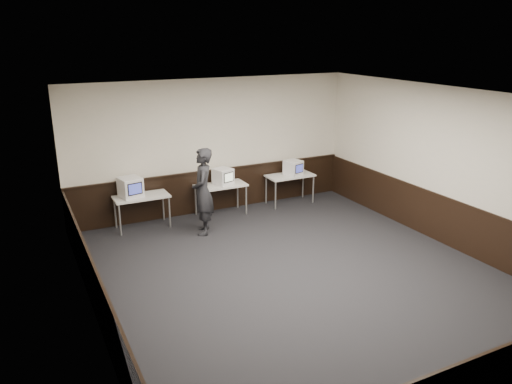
% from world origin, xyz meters
% --- Properties ---
extents(floor, '(8.00, 8.00, 0.00)m').
position_xyz_m(floor, '(0.00, 0.00, 0.00)').
color(floor, black).
rests_on(floor, ground).
extents(ceiling, '(8.00, 8.00, 0.00)m').
position_xyz_m(ceiling, '(0.00, 0.00, 3.20)').
color(ceiling, white).
rests_on(ceiling, back_wall).
extents(back_wall, '(7.00, 0.00, 7.00)m').
position_xyz_m(back_wall, '(0.00, 4.00, 1.60)').
color(back_wall, silver).
rests_on(back_wall, ground).
extents(front_wall, '(7.00, 0.00, 7.00)m').
position_xyz_m(front_wall, '(0.00, -4.00, 1.60)').
color(front_wall, silver).
rests_on(front_wall, ground).
extents(left_wall, '(0.00, 8.00, 8.00)m').
position_xyz_m(left_wall, '(-3.50, 0.00, 1.60)').
color(left_wall, silver).
rests_on(left_wall, ground).
extents(right_wall, '(0.00, 8.00, 8.00)m').
position_xyz_m(right_wall, '(3.50, 0.00, 1.60)').
color(right_wall, silver).
rests_on(right_wall, ground).
extents(wainscot_back, '(6.98, 0.04, 1.00)m').
position_xyz_m(wainscot_back, '(0.00, 3.98, 0.50)').
color(wainscot_back, black).
rests_on(wainscot_back, back_wall).
extents(wainscot_left, '(0.04, 7.98, 1.00)m').
position_xyz_m(wainscot_left, '(-3.48, 0.00, 0.50)').
color(wainscot_left, black).
rests_on(wainscot_left, left_wall).
extents(wainscot_right, '(0.04, 7.98, 1.00)m').
position_xyz_m(wainscot_right, '(3.48, 0.00, 0.50)').
color(wainscot_right, black).
rests_on(wainscot_right, right_wall).
extents(wainscot_rail, '(6.98, 0.06, 0.04)m').
position_xyz_m(wainscot_rail, '(0.00, 3.96, 1.02)').
color(wainscot_rail, black).
rests_on(wainscot_rail, wainscot_back).
extents(desk_left, '(1.20, 0.60, 0.75)m').
position_xyz_m(desk_left, '(-1.90, 3.60, 0.68)').
color(desk_left, silver).
rests_on(desk_left, ground).
extents(desk_center, '(1.20, 0.60, 0.75)m').
position_xyz_m(desk_center, '(0.00, 3.60, 0.68)').
color(desk_center, silver).
rests_on(desk_center, ground).
extents(desk_right, '(1.20, 0.60, 0.75)m').
position_xyz_m(desk_right, '(1.90, 3.60, 0.68)').
color(desk_right, silver).
rests_on(desk_right, ground).
extents(emac_left, '(0.53, 0.54, 0.44)m').
position_xyz_m(emac_left, '(-2.12, 3.61, 0.97)').
color(emac_left, white).
rests_on(emac_left, desk_left).
extents(emac_center, '(0.49, 0.50, 0.39)m').
position_xyz_m(emac_center, '(0.07, 3.60, 0.94)').
color(emac_center, white).
rests_on(emac_center, desk_center).
extents(emac_right, '(0.48, 0.49, 0.38)m').
position_xyz_m(emac_right, '(1.96, 3.55, 0.94)').
color(emac_right, white).
rests_on(emac_right, desk_right).
extents(person, '(0.67, 0.81, 1.89)m').
position_xyz_m(person, '(-0.78, 2.70, 0.95)').
color(person, black).
rests_on(person, ground).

